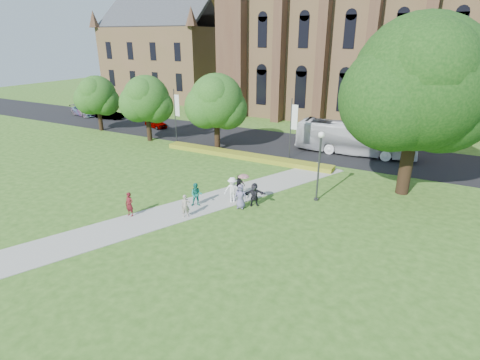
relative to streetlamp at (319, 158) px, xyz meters
The scene contains 25 objects.
ground 10.46m from the streetlamp, 139.09° to the right, with size 160.00×160.00×0.00m, color #315A1B.
road 15.79m from the streetlamp, 119.05° to the left, with size 160.00×10.00×0.02m, color black.
footpath 9.86m from the streetlamp, 143.75° to the right, with size 3.20×30.00×0.04m, color #B2B2A8.
flower_hedge 12.02m from the streetlamp, 144.81° to the left, with size 18.00×1.40×0.45m, color gold.
cathedral 34.70m from the streetlamp, 85.70° to the left, with size 52.60×18.25×28.00m.
building_west 54.93m from the streetlamp, 139.46° to the left, with size 22.00×14.00×18.30m.
streetlamp is the anchor object (origin of this frame).
large_tree 8.73m from the streetlamp, 39.29° to the left, with size 9.60×9.60×13.20m.
street_tree_0 23.77m from the streetlamp, 161.57° to the left, with size 5.20×5.20×7.50m.
street_tree_1 15.81m from the streetlamp, 149.35° to the left, with size 5.60×5.60×8.05m.
street_tree_2 32.65m from the streetlamp, 164.90° to the left, with size 4.80×4.80×6.95m.
banner_pole_0 10.23m from the streetlamp, 121.76° to the left, with size 0.70×0.10×6.00m.
banner_pole_1 21.25m from the streetlamp, 155.83° to the left, with size 0.70×0.10×6.00m.
tour_coach 13.39m from the streetlamp, 90.38° to the left, with size 2.83×12.08×3.36m, color white.
car_0 29.28m from the streetlamp, 153.61° to the left, with size 1.48×3.68×1.25m, color gray.
car_1 38.59m from the streetlamp, 158.46° to the left, with size 1.39×4.00×1.32m, color gray.
car_2 43.75m from the streetlamp, 161.00° to the left, with size 2.14×5.25×1.52m, color gray.
pedestrian_0 13.67m from the streetlamp, 140.43° to the right, with size 0.62×0.41×1.70m, color maroon.
pedestrian_1 9.22m from the streetlamp, 145.08° to the right, with size 0.84×0.65×1.72m, color #187B67.
pedestrian_2 6.69m from the streetlamp, 148.25° to the right, with size 1.24×0.71×1.93m, color white.
pedestrian_3 6.35m from the streetlamp, 159.65° to the right, with size 0.98×0.41×1.67m, color black.
pedestrian_4 6.31m from the streetlamp, 137.82° to the right, with size 0.87×0.56×1.77m, color slate.
pedestrian_5 5.36m from the streetlamp, 139.85° to the right, with size 1.59×0.51×1.72m, color black.
pedestrian_6 10.11m from the streetlamp, 135.09° to the right, with size 0.58×0.38×1.58m, color #A19486.
parasol 5.77m from the streetlamp, 137.34° to the right, with size 0.78×0.78×0.68m, color #D999AC.
Camera 1 is at (14.50, -18.81, 11.49)m, focal length 28.00 mm.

